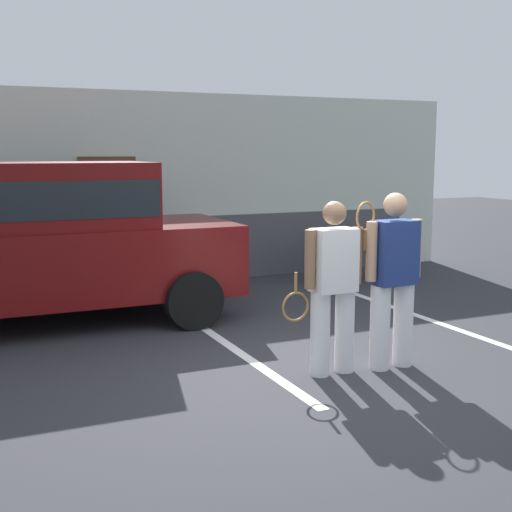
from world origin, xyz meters
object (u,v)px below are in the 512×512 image
object	(u,v)px
parked_suv	(42,235)
tennis_player_woman	(393,277)
tennis_player_man	(333,286)
potted_plant_by_porch	(324,255)
potted_plant_secondary	(383,252)

from	to	relation	value
parked_suv	tennis_player_woman	world-z (taller)	parked_suv
tennis_player_man	tennis_player_woman	size ratio (longest dim) A/B	0.96
tennis_player_woman	potted_plant_by_porch	xyz separation A→B (m)	(1.65, 4.21, -0.47)
potted_plant_secondary	potted_plant_by_porch	bearing A→B (deg)	171.63
parked_suv	potted_plant_by_porch	bearing A→B (deg)	12.30
potted_plant_by_porch	parked_suv	bearing A→B (deg)	-168.21
parked_suv	tennis_player_man	distance (m)	3.94
parked_suv	tennis_player_man	xyz separation A→B (m)	(2.32, -3.17, -0.26)
tennis_player_man	parked_suv	bearing A→B (deg)	-55.26
tennis_player_woman	tennis_player_man	bearing A→B (deg)	-9.18
tennis_player_man	potted_plant_secondary	bearing A→B (deg)	-131.76
tennis_player_woman	potted_plant_by_porch	world-z (taller)	tennis_player_woman
tennis_player_man	tennis_player_woman	xyz separation A→B (m)	(0.65, -0.07, 0.05)
tennis_player_man	potted_plant_by_porch	xyz separation A→B (m)	(2.30, 4.14, -0.42)
potted_plant_by_porch	potted_plant_secondary	world-z (taller)	potted_plant_secondary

